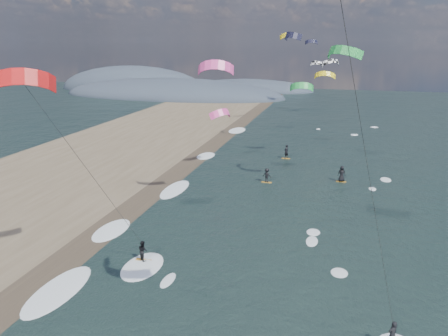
# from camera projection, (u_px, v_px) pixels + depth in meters

# --- Properties ---
(wet_sand_strip) EXTENTS (3.00, 240.00, 0.00)m
(wet_sand_strip) POSITION_uv_depth(u_px,v_px,m) (70.00, 257.00, 31.45)
(wet_sand_strip) COLOR #382D23
(wet_sand_strip) RESTS_ON ground
(coastal_hills) EXTENTS (80.00, 41.00, 15.00)m
(coastal_hills) POSITION_uv_depth(u_px,v_px,m) (166.00, 93.00, 130.33)
(coastal_hills) COLOR #3D4756
(coastal_hills) RESTS_ON ground
(kitesurfer_near_a) EXTENTS (7.61, 8.59, 18.81)m
(kitesurfer_near_a) POSITION_uv_depth(u_px,v_px,m) (352.00, 72.00, 14.55)
(kitesurfer_near_a) COLOR #BA7A20
(kitesurfer_near_a) RESTS_ON ground
(kitesurfer_near_b) EXTENTS (6.87, 8.72, 14.25)m
(kitesurfer_near_b) POSITION_uv_depth(u_px,v_px,m) (69.00, 152.00, 25.23)
(kitesurfer_near_b) COLOR #BA7A20
(kitesurfer_near_b) RESTS_ON ground
(far_kitesurfers) EXTENTS (9.04, 11.48, 1.85)m
(far_kitesurfers) POSITION_uv_depth(u_px,v_px,m) (299.00, 169.00, 50.05)
(far_kitesurfers) COLOR #BA7A20
(far_kitesurfers) RESTS_ON ground
(bg_kite_field) EXTENTS (15.75, 69.75, 10.29)m
(bg_kite_field) POSITION_uv_depth(u_px,v_px,m) (304.00, 59.00, 65.45)
(bg_kite_field) COLOR green
(bg_kite_field) RESTS_ON ground
(shoreline_surf) EXTENTS (2.40, 79.40, 0.11)m
(shoreline_surf) POSITION_uv_depth(u_px,v_px,m) (117.00, 232.00, 35.56)
(shoreline_surf) COLOR white
(shoreline_surf) RESTS_ON ground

